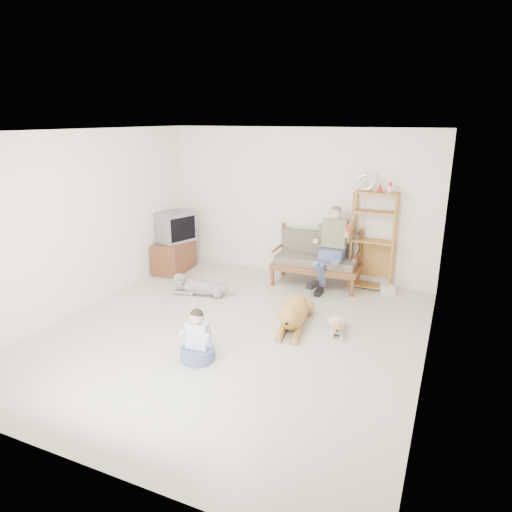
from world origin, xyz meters
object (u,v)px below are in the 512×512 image
at_px(etagere, 373,240).
at_px(golden_retriever, 294,313).
at_px(loveseat, 317,258).
at_px(tv_stand, 174,256).

distance_m(etagere, golden_retriever, 2.20).
bearing_deg(loveseat, tv_stand, -174.24).
distance_m(etagere, tv_stand, 3.73).
height_order(tv_stand, golden_retriever, tv_stand).
height_order(etagere, tv_stand, etagere).
xyz_separation_m(loveseat, golden_retriever, (0.20, -1.78, -0.30)).
bearing_deg(loveseat, etagere, 9.10).
bearing_deg(golden_retriever, tv_stand, 144.93).
bearing_deg(golden_retriever, etagere, 60.26).
relative_size(loveseat, etagere, 0.77).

